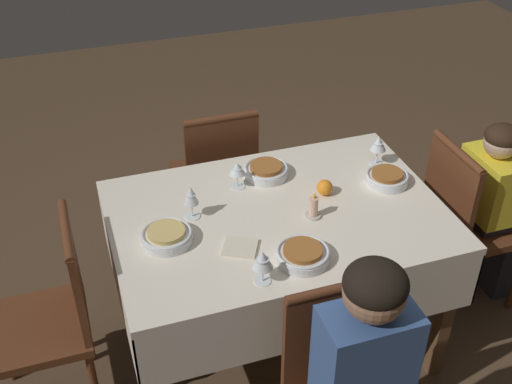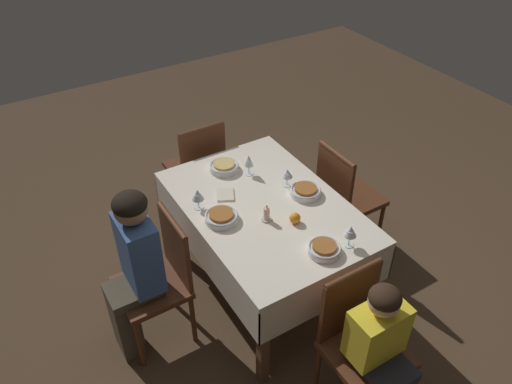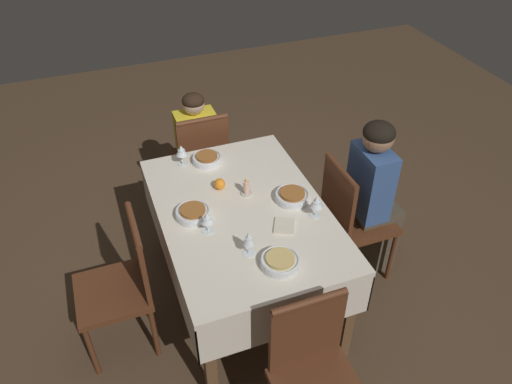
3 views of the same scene
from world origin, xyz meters
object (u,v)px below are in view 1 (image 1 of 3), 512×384
(chair_west, at_px, (465,217))
(wine_glass_north, at_px, (263,261))
(wine_glass_east, at_px, (191,196))
(chair_east, at_px, (53,313))
(bowl_east, at_px, (167,236))
(bowl_north, at_px, (303,254))
(chair_south, at_px, (217,174))
(wine_glass_south, at_px, (237,169))
(napkin_red_folded, at_px, (240,247))
(orange_fruit, at_px, (325,187))
(wine_glass_west, at_px, (378,144))
(person_child_yellow, at_px, (496,204))
(candle_centerpiece, at_px, (313,209))
(bowl_west, at_px, (387,177))
(dining_table, at_px, (277,231))
(bowl_south, at_px, (266,170))

(chair_west, distance_m, wine_glass_north, 1.28)
(wine_glass_east, bearing_deg, wine_glass_north, 108.05)
(chair_east, relative_size, bowl_east, 4.46)
(wine_glass_east, bearing_deg, bowl_north, 130.22)
(chair_south, bearing_deg, wine_glass_south, 85.75)
(chair_south, xyz_separation_m, wine_glass_north, (0.13, 1.13, 0.36))
(wine_glass_east, bearing_deg, napkin_red_folded, 116.40)
(orange_fruit, bearing_deg, wine_glass_west, -155.16)
(napkin_red_folded, bearing_deg, wine_glass_west, -153.75)
(chair_east, distance_m, wine_glass_east, 0.73)
(wine_glass_south, bearing_deg, chair_south, -94.25)
(person_child_yellow, relative_size, wine_glass_west, 6.81)
(candle_centerpiece, distance_m, napkin_red_folded, 0.37)
(candle_centerpiece, xyz_separation_m, napkin_red_folded, (0.35, 0.10, -0.03))
(bowl_west, height_order, candle_centerpiece, candle_centerpiece)
(wine_glass_east, xyz_separation_m, orange_fruit, (-0.59, 0.02, -0.07))
(chair_west, bearing_deg, chair_east, 90.77)
(bowl_west, height_order, wine_glass_south, wine_glass_south)
(chair_south, distance_m, wine_glass_west, 0.91)
(person_child_yellow, bearing_deg, bowl_east, 91.41)
(chair_east, distance_m, napkin_red_folded, 0.81)
(bowl_north, bearing_deg, orange_fruit, -123.97)
(bowl_north, distance_m, wine_glass_east, 0.53)
(dining_table, relative_size, bowl_south, 6.86)
(bowl_west, bearing_deg, chair_east, 3.12)
(person_child_yellow, xyz_separation_m, candle_centerpiece, (1.01, 0.07, 0.26))
(person_child_yellow, height_order, wine_glass_south, person_child_yellow)
(chair_south, height_order, wine_glass_west, chair_south)
(bowl_north, bearing_deg, chair_east, -16.72)
(wine_glass_north, bearing_deg, candle_centerpiece, -136.92)
(chair_south, bearing_deg, candle_centerpiece, 103.51)
(bowl_east, bearing_deg, wine_glass_south, -143.69)
(wine_glass_north, relative_size, bowl_south, 0.70)
(bowl_north, height_order, candle_centerpiece, candle_centerpiece)
(dining_table, relative_size, bowl_north, 6.68)
(wine_glass_east, bearing_deg, candle_centerpiece, 161.80)
(bowl_west, bearing_deg, chair_west, 172.52)
(dining_table, height_order, orange_fruit, orange_fruit)
(bowl_north, relative_size, wine_glass_south, 1.64)
(bowl_west, distance_m, wine_glass_west, 0.18)
(chair_east, height_order, napkin_red_folded, chair_east)
(bowl_north, distance_m, wine_glass_west, 0.79)
(dining_table, bearing_deg, chair_west, -179.87)
(chair_east, distance_m, bowl_east, 0.57)
(person_child_yellow, height_order, candle_centerpiece, person_child_yellow)
(wine_glass_north, bearing_deg, dining_table, -117.61)
(chair_south, distance_m, person_child_yellow, 1.42)
(chair_west, bearing_deg, orange_fruit, 85.16)
(wine_glass_north, distance_m, bowl_west, 0.86)
(chair_east, xyz_separation_m, wine_glass_south, (-0.87, -0.26, 0.35))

